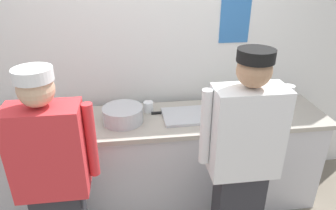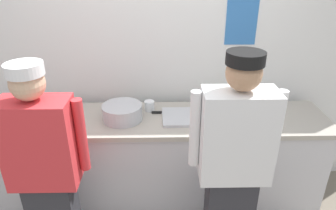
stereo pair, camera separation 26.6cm
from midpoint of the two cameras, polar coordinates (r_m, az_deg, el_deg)
wall_back at (r=2.88m, az=-0.23°, el=11.72°), size 4.77×0.11×2.94m
prep_counter at (r=2.90m, az=-0.06°, el=-10.38°), size 3.04×0.64×0.91m
chef_near_left at (r=2.24m, az=-18.44°, el=-11.43°), size 0.59×0.24×1.62m
chef_center at (r=2.20m, az=15.47°, el=-10.59°), size 0.61×0.24×1.68m
plate_stack_front at (r=2.68m, az=-16.59°, el=-2.55°), size 0.24×0.24×0.07m
plate_stack_rear at (r=2.95m, az=-20.86°, el=-0.77°), size 0.19×0.19×0.05m
mixing_bowl_steel at (r=2.62m, az=-5.57°, el=-1.42°), size 0.34×0.34×0.13m
sheet_tray at (r=2.67m, az=7.19°, el=-2.21°), size 0.51×0.34×0.02m
squeeze_bottle_primary at (r=2.76m, az=-21.63°, el=-1.02°), size 0.05×0.05×0.20m
squeeze_bottle_secondary at (r=2.80m, az=12.78°, el=0.55°), size 0.06×0.06×0.20m
ramekin_green_sauce at (r=2.78m, az=21.15°, el=-2.62°), size 0.11×0.11×0.04m
ramekin_orange_sauce at (r=2.63m, az=17.81°, el=-3.62°), size 0.09×0.09×0.04m
ramekin_red_sauce at (r=2.75m, az=-24.38°, el=-3.35°), size 0.10×0.10×0.04m
ramekin_yellow_sauce at (r=2.95m, az=-24.50°, el=-1.38°), size 0.08×0.08×0.05m
deli_cup at (r=2.77m, az=-0.70°, el=-0.22°), size 0.09×0.09×0.09m
chefs_knife at (r=2.74m, az=2.14°, el=-1.48°), size 0.28×0.03×0.02m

